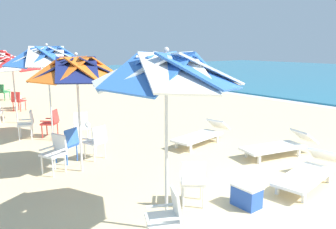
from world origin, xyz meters
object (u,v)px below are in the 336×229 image
object	(u,v)px
plastic_chair_3	(68,143)
plastic_chair_5	(51,121)
beach_umbrella_2	(47,57)
cooler_box	(246,196)
sun_lounger_3	(202,134)
plastic_chair_9	(18,100)
plastic_chair_0	(167,215)
plastic_chair_4	(55,151)
plastic_chair_6	(27,123)
sun_lounger_1	(309,172)
plastic_chair_2	(96,140)
beach_umbrella_1	(77,70)
plastic_chair_7	(82,125)
beach_umbrella_0	(166,72)
plastic_chair_10	(15,98)
plastic_chair_11	(3,91)
beach_umbrella_3	(12,64)
sun_lounger_2	(279,145)

from	to	relation	value
plastic_chair_3	plastic_chair_5	bearing A→B (deg)	169.14
beach_umbrella_2	cooler_box	distance (m)	6.85
sun_lounger_3	plastic_chair_9	bearing A→B (deg)	-161.46
plastic_chair_0	plastic_chair_4	xyz separation A→B (m)	(-3.84, -0.20, 0.00)
plastic_chair_6	sun_lounger_1	distance (m)	8.04
plastic_chair_0	plastic_chair_2	distance (m)	4.21
beach_umbrella_1	plastic_chair_6	bearing A→B (deg)	-177.71
plastic_chair_3	plastic_chair_7	distance (m)	1.85
beach_umbrella_2	plastic_chair_2	bearing A→B (deg)	6.87
beach_umbrella_1	plastic_chair_5	bearing A→B (deg)	171.70
beach_umbrella_0	sun_lounger_1	distance (m)	4.00
beach_umbrella_1	plastic_chair_5	distance (m)	3.83
sun_lounger_1	sun_lounger_3	world-z (taller)	same
plastic_chair_2	plastic_chair_10	bearing A→B (deg)	178.56
sun_lounger_1	plastic_chair_10	bearing A→B (deg)	-169.07
plastic_chair_9	plastic_chair_11	bearing A→B (deg)	177.35
plastic_chair_0	plastic_chair_11	bearing A→B (deg)	175.40
beach_umbrella_0	sun_lounger_1	world-z (taller)	beach_umbrella_0
beach_umbrella_3	sun_lounger_3	bearing A→B (deg)	29.93
beach_umbrella_0	plastic_chair_5	world-z (taller)	beach_umbrella_0
plastic_chair_10	sun_lounger_1	size ratio (longest dim) A/B	0.39
plastic_chair_2	sun_lounger_3	bearing A→B (deg)	78.02
plastic_chair_10	sun_lounger_3	world-z (taller)	plastic_chair_10
beach_umbrella_1	plastic_chair_10	bearing A→B (deg)	174.63
beach_umbrella_1	beach_umbrella_2	size ratio (longest dim) A/B	0.93
plastic_chair_0	beach_umbrella_3	size ratio (longest dim) A/B	0.35
sun_lounger_2	sun_lounger_3	xyz separation A→B (m)	(-2.04, -0.81, 0.00)
sun_lounger_1	sun_lounger_2	size ratio (longest dim) A/B	0.99
beach_umbrella_3	sun_lounger_3	world-z (taller)	beach_umbrella_3
plastic_chair_5	cooler_box	xyz separation A→B (m)	(6.76, 1.11, -0.30)
beach_umbrella_0	plastic_chair_4	xyz separation A→B (m)	(-3.47, -0.47, -1.95)
plastic_chair_3	plastic_chair_5	world-z (taller)	same
plastic_chair_4	beach_umbrella_2	world-z (taller)	beach_umbrella_2
plastic_chair_10	cooler_box	xyz separation A→B (m)	(12.60, 0.74, -0.30)
plastic_chair_9	sun_lounger_3	world-z (taller)	plastic_chair_9
beach_umbrella_2	plastic_chair_11	xyz separation A→B (m)	(-9.11, 0.60, -1.99)
plastic_chair_2	plastic_chair_10	size ratio (longest dim) A/B	1.00
beach_umbrella_0	plastic_chair_5	xyz separation A→B (m)	(-6.51, 0.50, -1.95)
plastic_chair_7	plastic_chair_2	bearing A→B (deg)	-12.10
beach_umbrella_0	plastic_chair_10	bearing A→B (deg)	175.97
sun_lounger_1	cooler_box	distance (m)	1.74
plastic_chair_10	sun_lounger_2	bearing A→B (deg)	17.78
plastic_chair_11	sun_lounger_3	size ratio (longest dim) A/B	0.39
beach_umbrella_2	plastic_chair_6	xyz separation A→B (m)	(-0.72, -0.51, -1.99)
plastic_chair_11	beach_umbrella_2	bearing A→B (deg)	-3.80
plastic_chair_4	plastic_chair_6	distance (m)	3.37
plastic_chair_0	sun_lounger_2	size ratio (longest dim) A/B	0.39
plastic_chair_9	sun_lounger_2	xyz separation A→B (m)	(10.62, 3.69, -0.22)
beach_umbrella_3	plastic_chair_9	xyz separation A→B (m)	(-2.42, 0.67, -1.66)
plastic_chair_7	sun_lounger_2	world-z (taller)	plastic_chair_7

